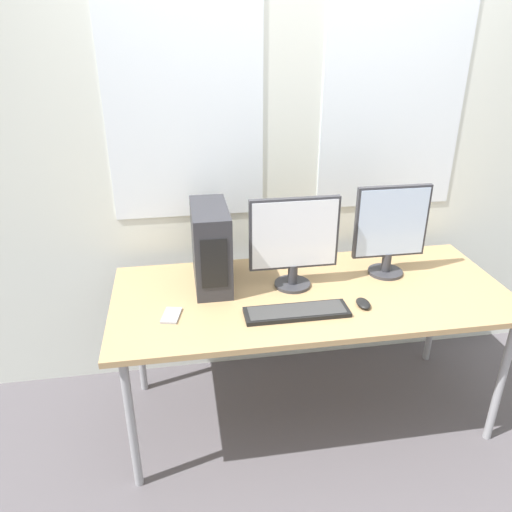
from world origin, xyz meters
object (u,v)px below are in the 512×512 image
object	(u,v)px
pc_tower	(211,246)
monitor_main	(294,240)
keyboard	(297,312)
mouse	(363,303)
cell_phone	(171,315)
monitor_right_near	(391,229)

from	to	relation	value
pc_tower	monitor_main	world-z (taller)	monitor_main
monitor_main	keyboard	world-z (taller)	monitor_main
keyboard	mouse	bearing A→B (deg)	3.48
pc_tower	cell_phone	world-z (taller)	pc_tower
cell_phone	monitor_right_near	bearing A→B (deg)	25.64
mouse	keyboard	bearing A→B (deg)	-176.52
monitor_main	cell_phone	distance (m)	0.68
monitor_main	pc_tower	bearing A→B (deg)	166.59
monitor_main	monitor_right_near	distance (m)	0.51
keyboard	monitor_right_near	bearing A→B (deg)	29.85
monitor_main	monitor_right_near	xyz separation A→B (m)	(0.51, 0.05, 0.00)
monitor_main	keyboard	xyz separation A→B (m)	(-0.04, -0.26, -0.24)
monitor_main	cell_phone	xyz separation A→B (m)	(-0.60, -0.19, -0.24)
pc_tower	cell_phone	bearing A→B (deg)	-126.03
pc_tower	mouse	xyz separation A→B (m)	(0.67, -0.34, -0.19)
pc_tower	monitor_main	size ratio (longest dim) A/B	0.88
keyboard	cell_phone	world-z (taller)	keyboard
mouse	cell_phone	world-z (taller)	mouse
pc_tower	monitor_right_near	xyz separation A→B (m)	(0.91, -0.04, 0.05)
monitor_right_near	mouse	xyz separation A→B (m)	(-0.23, -0.30, -0.24)
monitor_main	cell_phone	world-z (taller)	monitor_main
monitor_main	keyboard	bearing A→B (deg)	-99.05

